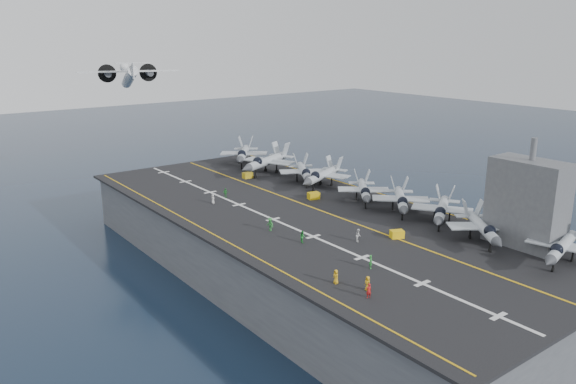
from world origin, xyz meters
TOP-DOWN VIEW (x-y plane):
  - ground at (0.00, 0.00)m, footprint 500.00×500.00m
  - hull at (0.00, 0.00)m, footprint 36.00×90.00m
  - flight_deck at (0.00, 0.00)m, footprint 38.00×92.00m
  - foul_line at (3.00, 0.00)m, footprint 0.35×90.00m
  - landing_centerline at (-6.00, 0.00)m, footprint 0.50×90.00m
  - deck_edge_port at (-17.00, 0.00)m, footprint 0.25×90.00m
  - deck_edge_stbd at (18.50, 0.00)m, footprint 0.25×90.00m
  - island_superstructure at (15.00, -30.00)m, footprint 5.00×10.00m
  - fighter_jet_0 at (13.04, -36.41)m, footprint 15.01×11.88m
  - fighter_jet_1 at (11.37, -25.91)m, footprint 15.44×16.24m
  - fighter_jet_2 at (13.49, -17.30)m, footprint 16.60×15.30m
  - fighter_jet_3 at (12.69, -9.74)m, footprint 16.23×16.37m
  - fighter_jet_4 at (12.16, -1.74)m, footprint 15.42×16.01m
  - fighter_jet_5 at (13.17, 10.41)m, footprint 17.11×14.63m
  - fighter_jet_6 at (12.18, 14.97)m, footprint 15.17×16.82m
  - fighter_jet_7 at (10.84, 25.74)m, footprint 19.55×16.77m
  - fighter_jet_8 at (11.67, 36.08)m, footprint 17.90×18.72m
  - tow_cart_a at (3.27, -17.59)m, footprint 2.20×1.88m
  - tow_cart_b at (6.52, 5.08)m, footprint 2.24×1.71m
  - tow_cart_c at (5.55, 25.01)m, footprint 1.99×1.32m
  - crew_0 at (-12.42, -27.44)m, footprint 0.82×1.12m
  - crew_1 at (-13.68, -28.87)m, footprint 1.20×0.95m
  - crew_2 at (-8.67, -10.87)m, footprint 0.94×1.17m
  - crew_3 at (-9.48, -4.14)m, footprint 0.95×1.31m
  - crew_4 at (-5.51, 15.31)m, footprint 1.08×0.77m
  - crew_5 at (-9.20, 13.33)m, footprint 0.99×1.17m
  - crew_6 at (-7.59, -23.13)m, footprint 1.18×1.27m
  - crew_7 at (-2.18, -15.31)m, footprint 1.31×1.29m
  - transport_plane at (-5.23, 57.15)m, footprint 25.82×20.66m
  - crew_8 at (-14.04, -23.88)m, footprint 0.82×1.12m

SIDE VIEW (x-z plane):
  - ground at x=0.00m, z-range 0.00..0.00m
  - hull at x=0.00m, z-range 0.00..10.00m
  - flight_deck at x=0.00m, z-range 10.00..10.40m
  - foul_line at x=3.00m, z-range 10.41..10.43m
  - landing_centerline at x=-6.00m, z-range 10.41..10.43m
  - deck_edge_port at x=-17.00m, z-range 10.41..10.43m
  - deck_edge_stbd at x=18.50m, z-range 10.41..10.43m
  - tow_cart_a at x=3.27m, z-range 10.40..11.52m
  - tow_cart_c at x=5.55m, z-range 10.40..11.57m
  - tow_cart_b at x=6.52m, z-range 10.40..11.60m
  - crew_5 at x=-9.20m, z-range 10.40..12.05m
  - crew_4 at x=-5.51m, z-range 10.40..12.10m
  - crew_2 at x=-8.67m, z-range 10.40..12.11m
  - crew_0 at x=-12.42m, z-range 10.40..12.13m
  - crew_8 at x=-14.04m, z-range 10.40..12.13m
  - crew_1 at x=-13.68m, z-range 10.40..12.15m
  - crew_6 at x=-7.59m, z-range 10.40..12.16m
  - crew_7 at x=-2.18m, z-range 10.40..12.24m
  - crew_3 at x=-9.48m, z-range 10.40..12.43m
  - fighter_jet_0 at x=13.04m, z-range 10.40..14.98m
  - fighter_jet_4 at x=12.16m, z-range 10.40..15.05m
  - fighter_jet_1 at x=11.37m, z-range 10.40..15.10m
  - fighter_jet_2 at x=13.49m, z-range 10.40..15.20m
  - fighter_jet_3 at x=12.69m, z-range 10.40..15.20m
  - fighter_jet_6 at x=12.18m, z-range 10.40..15.27m
  - fighter_jet_5 at x=13.17m, z-range 10.40..15.42m
  - fighter_jet_8 at x=11.67m, z-range 10.40..15.83m
  - fighter_jet_7 at x=10.84m, z-range 10.40..16.13m
  - island_superstructure at x=15.00m, z-range 10.40..25.40m
  - transport_plane at x=-5.23m, z-range 26.64..32.00m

